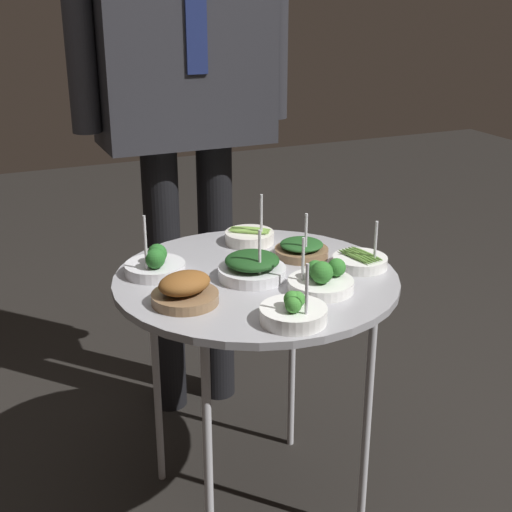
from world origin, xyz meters
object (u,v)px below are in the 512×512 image
object	(u,v)px
bowl_spinach_near_rim	(252,267)
bowl_broccoli_center	(294,312)
waiter_figure	(183,57)
bowl_asparagus_mid_left	(360,261)
serving_cart	(256,293)
bowl_asparagus_front_left	(250,237)
bowl_broccoli_back_right	(155,265)
bowl_roast_back_left	(185,290)
bowl_spinach_front_center	(301,249)
bowl_broccoli_mid_right	(322,280)

from	to	relation	value
bowl_spinach_near_rim	bowl_broccoli_center	world-z (taller)	bowl_broccoli_center
waiter_figure	bowl_spinach_near_rim	bearing A→B (deg)	-93.47
bowl_asparagus_mid_left	serving_cart	bearing A→B (deg)	168.95
bowl_asparagus_front_left	serving_cart	bearing A→B (deg)	-109.38
bowl_spinach_near_rim	bowl_asparagus_mid_left	distance (m)	0.27
bowl_broccoli_back_right	waiter_figure	world-z (taller)	waiter_figure
bowl_roast_back_left	bowl_asparagus_front_left	size ratio (longest dim) A/B	1.06
bowl_spinach_front_center	bowl_broccoli_back_right	bearing A→B (deg)	175.11
serving_cart	bowl_broccoli_mid_right	size ratio (longest dim) A/B	4.52
bowl_asparagus_mid_left	bowl_spinach_front_center	xyz separation A→B (m)	(-0.10, 0.12, 0.00)
serving_cart	bowl_asparagus_front_left	distance (m)	0.24
bowl_asparagus_front_left	bowl_broccoli_center	bearing A→B (deg)	-102.42
bowl_spinach_near_rim	bowl_spinach_front_center	size ratio (longest dim) A/B	1.17
bowl_asparagus_mid_left	waiter_figure	distance (m)	0.79
bowl_spinach_near_rim	bowl_asparagus_front_left	distance (m)	0.24
bowl_broccoli_back_right	bowl_asparagus_front_left	bearing A→B (deg)	21.26
bowl_roast_back_left	bowl_asparagus_front_left	distance (m)	0.41
bowl_spinach_near_rim	bowl_asparagus_front_left	size ratio (longest dim) A/B	1.15
bowl_broccoli_mid_right	serving_cart	bearing A→B (deg)	126.49
bowl_spinach_near_rim	serving_cart	bearing A→B (deg)	35.31
bowl_asparagus_front_left	bowl_broccoli_center	world-z (taller)	same
bowl_spinach_near_rim	bowl_broccoli_back_right	world-z (taller)	bowl_broccoli_back_right
bowl_spinach_near_rim	bowl_broccoli_back_right	xyz separation A→B (m)	(-0.20, 0.11, -0.00)
bowl_asparagus_mid_left	bowl_spinach_front_center	world-z (taller)	bowl_spinach_front_center
bowl_spinach_front_center	bowl_roast_back_left	bearing A→B (deg)	-157.35
bowl_broccoli_back_right	bowl_asparagus_mid_left	bearing A→B (deg)	-18.00
bowl_asparagus_front_left	bowl_spinach_front_center	bearing A→B (deg)	-61.04
bowl_asparagus_mid_left	bowl_broccoli_center	distance (m)	0.35
bowl_broccoli_back_right	bowl_spinach_front_center	xyz separation A→B (m)	(0.37, -0.03, -0.01)
serving_cart	bowl_spinach_near_rim	world-z (taller)	bowl_spinach_near_rim
bowl_spinach_near_rim	waiter_figure	xyz separation A→B (m)	(0.03, 0.58, 0.43)
bowl_broccoli_back_right	bowl_broccoli_mid_right	world-z (taller)	bowl_broccoli_back_right
bowl_asparagus_mid_left	bowl_spinach_near_rim	bearing A→B (deg)	171.57
waiter_figure	bowl_broccoli_mid_right	bearing A→B (deg)	-83.46
bowl_roast_back_left	waiter_figure	xyz separation A→B (m)	(0.22, 0.64, 0.42)
bowl_broccoli_mid_right	bowl_broccoli_center	size ratio (longest dim) A/B	1.07
bowl_spinach_near_rim	bowl_broccoli_back_right	size ratio (longest dim) A/B	1.02
bowl_asparagus_mid_left	bowl_asparagus_front_left	world-z (taller)	bowl_asparagus_front_left
bowl_spinach_front_center	waiter_figure	distance (m)	0.67
bowl_spinach_front_center	bowl_broccoli_mid_right	world-z (taller)	bowl_broccoli_mid_right
bowl_spinach_front_center	bowl_broccoli_mid_right	bearing A→B (deg)	-104.88
bowl_broccoli_back_right	bowl_spinach_front_center	bearing A→B (deg)	-4.89
bowl_roast_back_left	bowl_broccoli_mid_right	xyz separation A→B (m)	(0.30, -0.06, -0.00)
bowl_spinach_near_rim	bowl_asparagus_mid_left	xyz separation A→B (m)	(0.27, -0.04, -0.01)
serving_cart	bowl_broccoli_mid_right	bearing A→B (deg)	-53.51
bowl_spinach_near_rim	bowl_roast_back_left	xyz separation A→B (m)	(-0.19, -0.07, 0.00)
bowl_roast_back_left	waiter_figure	size ratio (longest dim) A/B	0.08
bowl_asparagus_front_left	bowl_broccoli_center	distance (m)	0.48
bowl_broccoli_back_right	bowl_asparagus_mid_left	xyz separation A→B (m)	(0.47, -0.15, -0.01)
bowl_broccoli_back_right	waiter_figure	xyz separation A→B (m)	(0.24, 0.46, 0.43)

